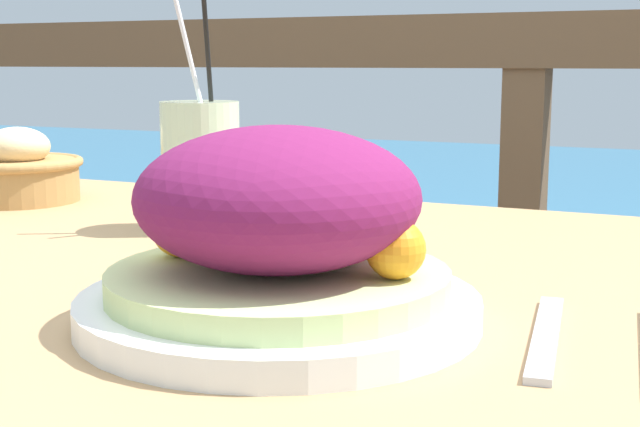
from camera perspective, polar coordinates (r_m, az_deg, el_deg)
patio_table at (r=0.79m, az=-0.23°, el=-10.58°), size 1.27×0.83×0.75m
railing_fence at (r=1.56m, az=12.95°, el=3.21°), size 2.80×0.08×1.01m
sea_backdrop at (r=4.09m, az=19.80°, el=-1.35°), size 12.00×4.00×0.37m
salad_plate at (r=0.61m, az=-2.68°, el=-1.64°), size 0.28×0.28×0.14m
drink_glass at (r=0.96m, az=-7.64°, el=3.07°), size 0.08×0.08×0.25m
bread_basket at (r=1.21m, az=-18.76°, el=2.57°), size 0.16×0.16×0.10m
fork at (r=0.60m, az=14.26°, el=-7.58°), size 0.04×0.18×0.00m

